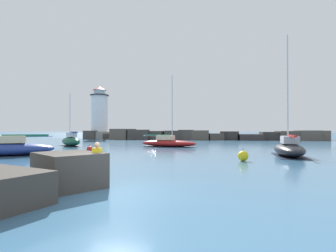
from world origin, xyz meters
The scene contains 11 objects.
ground_plane centered at (0.00, 0.00, 0.00)m, with size 600.00×600.00×0.00m, color #3D6B8E.
open_sea_beyond centered at (0.00, 110.35, 0.00)m, with size 400.00×116.00×0.01m.
breakwater_jetty centered at (0.53, 50.31, 1.00)m, with size 55.10×6.73×2.47m.
lighthouse centered at (-23.32, 51.21, 5.53)m, with size 5.28×5.28×12.87m.
sailboat_moored_0 centered at (-15.80, 24.73, 0.74)m, with size 5.23×4.94×7.43m.
sailboat_moored_1 centered at (-14.19, 11.10, 0.67)m, with size 8.10×6.20×11.02m.
sailboat_moored_2 centered at (10.31, 14.92, 0.67)m, with size 2.89×6.50×10.79m.
sailboat_moored_3 centered at (-2.13, 25.39, 0.57)m, with size 8.08×3.79×9.55m.
mooring_buoy_orange_near centered at (-8.73, 15.97, 0.30)m, with size 0.60×0.60×0.80m.
mooring_buoy_far_side centered at (5.90, 10.55, 0.38)m, with size 0.77×0.77×0.97m.
person_on_rocks centered at (-1.00, 0.75, 1.03)m, with size 0.36×0.24×1.81m.
Camera 1 is at (3.56, -9.29, 2.33)m, focal length 28.00 mm.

